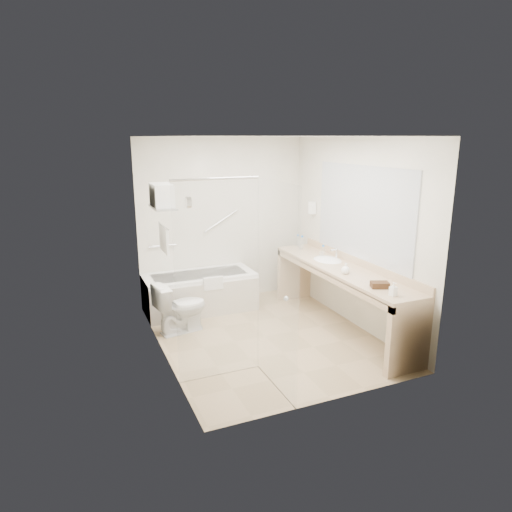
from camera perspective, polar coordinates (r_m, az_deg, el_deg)
name	(u,v)px	position (r m, az deg, el deg)	size (l,w,h in m)	color
floor	(265,336)	(5.98, 1.15, -9.99)	(3.20, 3.20, 0.00)	tan
ceiling	(266,136)	(5.43, 1.28, 14.73)	(2.60, 3.20, 0.10)	white
wall_back	(223,221)	(7.03, -4.17, 4.44)	(2.60, 0.10, 2.50)	silver
wall_front	(338,278)	(4.22, 10.19, -2.71)	(2.60, 0.10, 2.50)	silver
wall_left	(159,252)	(5.19, -11.99, 0.48)	(0.10, 3.20, 2.50)	silver
wall_right	(355,233)	(6.21, 12.22, 2.78)	(0.10, 3.20, 2.50)	silver
bathtub	(200,292)	(6.80, -7.01, -4.49)	(1.60, 0.73, 0.59)	white
grab_bar_short	(163,246)	(6.81, -11.59, 1.26)	(0.03, 0.03, 0.40)	silver
grab_bar_long	(221,221)	(6.98, -4.45, 4.35)	(0.03, 0.03, 0.60)	silver
shower_enclosure	(246,284)	(4.56, -1.25, -3.57)	(0.96, 0.91, 2.11)	silver
towel_shelf	(162,202)	(5.46, -11.66, 6.57)	(0.24, 0.55, 0.81)	silver
vanity_counter	(341,283)	(6.09, 10.60, -3.30)	(0.55, 2.70, 0.95)	#CDAA88
sink	(327,262)	(6.38, 8.93, -0.73)	(0.40, 0.52, 0.14)	white
faucet	(337,253)	(6.43, 10.06, 0.35)	(0.03, 0.03, 0.14)	silver
mirror	(362,213)	(6.03, 13.12, 5.28)	(0.02, 2.00, 1.20)	#B5BBC2
hairdryer_unit	(312,208)	(7.02, 7.04, 6.00)	(0.08, 0.10, 0.18)	white
toilet	(181,307)	(6.08, -9.38, -6.36)	(0.38, 0.68, 0.67)	white
amenity_basket	(380,285)	(5.32, 15.21, -3.50)	(0.20, 0.13, 0.07)	#402B16
soap_bottle_a	(393,293)	(5.09, 16.76, -4.41)	(0.07, 0.15, 0.07)	white
soap_bottle_b	(346,270)	(5.75, 11.14, -1.69)	(0.11, 0.14, 0.11)	white
water_bottle_left	(302,243)	(6.92, 5.77, 1.65)	(0.06, 0.06, 0.21)	silver
water_bottle_mid	(323,252)	(6.43, 8.39, 0.49)	(0.06, 0.06, 0.19)	silver
water_bottle_right	(298,241)	(7.06, 5.26, 1.87)	(0.06, 0.06, 0.19)	silver
drinking_glass_near	(321,255)	(6.45, 8.15, 0.13)	(0.07, 0.07, 0.09)	silver
drinking_glass_far	(301,247)	(6.89, 5.60, 1.14)	(0.07, 0.07, 0.08)	silver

